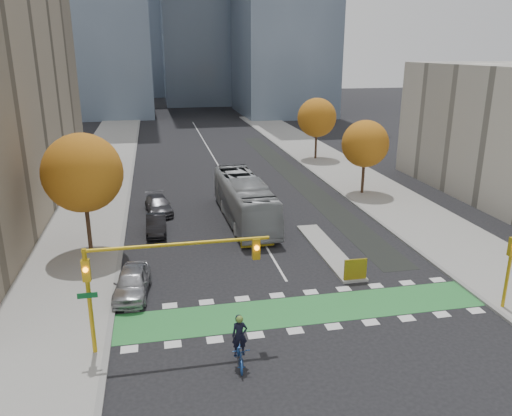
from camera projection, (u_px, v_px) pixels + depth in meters
name	position (u px, v px, depth m)	size (l,w,h in m)	color
ground	(312.00, 325.00, 25.26)	(300.00, 300.00, 0.00)	black
sidewalk_west	(83.00, 216.00, 41.34)	(7.00, 120.00, 0.15)	gray
sidewalk_east	(385.00, 198.00, 46.47)	(7.00, 120.00, 0.15)	gray
curb_west	(126.00, 214.00, 42.01)	(0.30, 120.00, 0.16)	gray
curb_east	(350.00, 200.00, 45.80)	(0.30, 120.00, 0.16)	gray
bike_crossing	(304.00, 310.00, 26.66)	(20.00, 3.00, 0.01)	#297F38
centre_line	(215.00, 160.00, 62.60)	(0.15, 70.00, 0.01)	silver
bike_lane_paint	(294.00, 176.00, 54.69)	(2.50, 50.00, 0.01)	black
median_island	(328.00, 250.00, 34.40)	(1.60, 10.00, 0.16)	gray
hazard_board	(355.00, 269.00, 29.70)	(1.40, 0.12, 1.30)	yellow
tree_west	(83.00, 173.00, 32.47)	(5.20, 5.20, 8.22)	#332114
tree_east_near	(365.00, 144.00, 46.59)	(4.40, 4.40, 7.08)	#332114
tree_east_far	(317.00, 118.00, 61.51)	(4.80, 4.80, 7.65)	#332114
traffic_signal_west	(147.00, 269.00, 22.05)	(8.53, 0.56, 5.20)	#BF9914
traffic_signal_east	(510.00, 262.00, 25.95)	(0.35, 0.43, 4.10)	#BF9914
cyclist	(240.00, 349.00, 21.80)	(0.86, 2.15, 2.43)	navy
bus	(244.00, 200.00, 40.07)	(2.97, 12.71, 3.54)	#969A9D
parked_car_a	(132.00, 282.00, 28.10)	(1.84, 4.57, 1.56)	#A2A3A7
parked_car_b	(156.00, 225.00, 37.60)	(1.45, 4.16, 1.37)	black
parked_car_c	(159.00, 205.00, 42.32)	(1.93, 4.76, 1.38)	#454449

